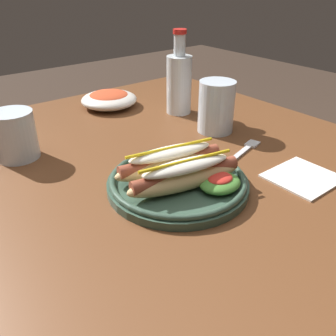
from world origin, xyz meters
name	(u,v)px	position (x,y,z in m)	size (l,w,h in m)	color
dining_table	(124,206)	(0.00, 0.00, 0.65)	(1.19, 1.05, 0.74)	brown
hot_dog_plate	(180,176)	(0.05, -0.13, 0.77)	(0.27, 0.27, 0.08)	#334C3D
fork	(247,148)	(0.28, -0.10, 0.74)	(0.12, 0.05, 0.00)	silver
water_cup	(15,135)	(-0.15, 0.19, 0.79)	(0.09, 0.09, 0.11)	silver
extra_cup	(216,107)	(0.30, 0.03, 0.80)	(0.09, 0.09, 0.13)	silver
glass_bottle	(179,82)	(0.32, 0.19, 0.83)	(0.07, 0.07, 0.23)	silver
side_bowl	(109,99)	(0.18, 0.36, 0.76)	(0.17, 0.17, 0.05)	silver
napkin	(303,177)	(0.27, -0.26, 0.74)	(0.13, 0.12, 0.00)	white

